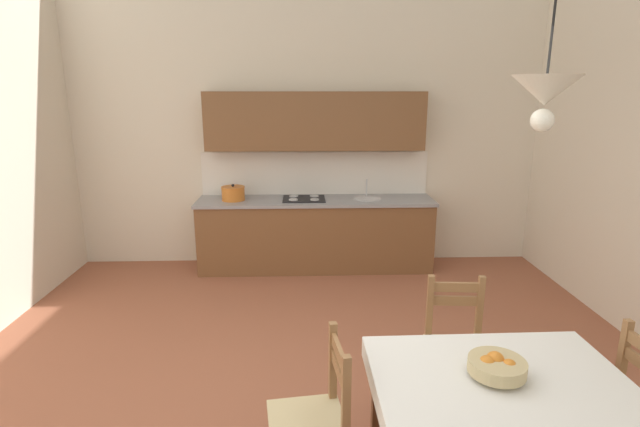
% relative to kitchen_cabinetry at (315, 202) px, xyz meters
% --- Properties ---
extents(ground_plane, '(6.47, 7.11, 0.10)m').
position_rel_kitchen_cabinetry_xyz_m(ground_plane, '(-0.09, -2.98, -0.91)').
color(ground_plane, '#99563D').
extents(wall_back, '(6.47, 0.12, 4.23)m').
position_rel_kitchen_cabinetry_xyz_m(wall_back, '(-0.09, 0.33, 1.26)').
color(wall_back, silver).
rests_on(wall_back, ground_plane).
extents(kitchen_cabinetry, '(2.93, 0.63, 2.20)m').
position_rel_kitchen_cabinetry_xyz_m(kitchen_cabinetry, '(0.00, 0.00, 0.00)').
color(kitchen_cabinetry, brown).
rests_on(kitchen_cabinetry, ground_plane).
extents(dining_table, '(1.35, 0.91, 0.75)m').
position_rel_kitchen_cabinetry_xyz_m(dining_table, '(0.88, -3.66, -0.24)').
color(dining_table, '#56331C').
rests_on(dining_table, ground_plane).
extents(dining_chair_kitchen_side, '(0.45, 0.45, 0.93)m').
position_rel_kitchen_cabinetry_xyz_m(dining_chair_kitchen_side, '(0.94, -2.84, -0.41)').
color(dining_chair_kitchen_side, '#D1BC89').
rests_on(dining_chair_kitchen_side, ground_plane).
extents(dining_chair_tv_side, '(0.47, 0.47, 0.93)m').
position_rel_kitchen_cabinetry_xyz_m(dining_chair_tv_side, '(-0.10, -3.58, -0.41)').
color(dining_chair_tv_side, '#D1BC89').
rests_on(dining_chair_tv_side, ground_plane).
extents(fruit_bowl, '(0.30, 0.30, 0.12)m').
position_rel_kitchen_cabinetry_xyz_m(fruit_bowl, '(0.86, -3.67, -0.04)').
color(fruit_bowl, tan).
rests_on(fruit_bowl, dining_table).
extents(pendant_lamp, '(0.32, 0.32, 0.81)m').
position_rel_kitchen_cabinetry_xyz_m(pendant_lamp, '(0.99, -3.60, 1.35)').
color(pendant_lamp, black).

